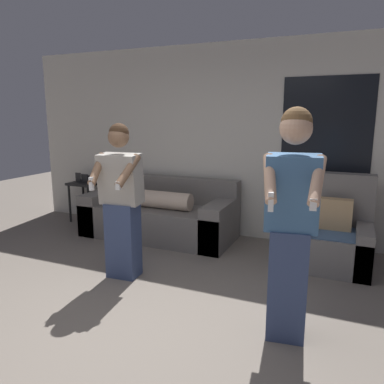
# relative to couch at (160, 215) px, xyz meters

# --- Properties ---
(ground_plane) EXTENTS (14.00, 14.00, 0.00)m
(ground_plane) POSITION_rel_couch_xyz_m (0.88, -2.46, -0.31)
(ground_plane) COLOR slate
(wall_back) EXTENTS (6.66, 0.07, 2.70)m
(wall_back) POSITION_rel_couch_xyz_m (0.90, 0.50, 1.04)
(wall_back) COLOR beige
(wall_back) RESTS_ON ground_plane
(couch) EXTENTS (2.15, 0.92, 0.83)m
(couch) POSITION_rel_couch_xyz_m (0.00, 0.00, 0.00)
(couch) COLOR slate
(couch) RESTS_ON ground_plane
(armchair) EXTENTS (0.82, 0.82, 1.05)m
(armchair) POSITION_rel_couch_xyz_m (2.36, -0.12, 0.02)
(armchair) COLOR slate
(armchair) RESTS_ON ground_plane
(side_table) EXTENTS (0.47, 0.42, 0.80)m
(side_table) POSITION_rel_couch_xyz_m (-1.50, 0.23, 0.24)
(side_table) COLOR black
(side_table) RESTS_ON ground_plane
(person_left) EXTENTS (0.49, 0.49, 1.64)m
(person_left) POSITION_rel_couch_xyz_m (0.30, -1.39, 0.52)
(person_left) COLOR #384770
(person_left) RESTS_ON ground_plane
(person_right) EXTENTS (0.45, 0.50, 1.78)m
(person_right) POSITION_rel_couch_xyz_m (2.11, -1.85, 0.62)
(person_right) COLOR #384770
(person_right) RESTS_ON ground_plane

